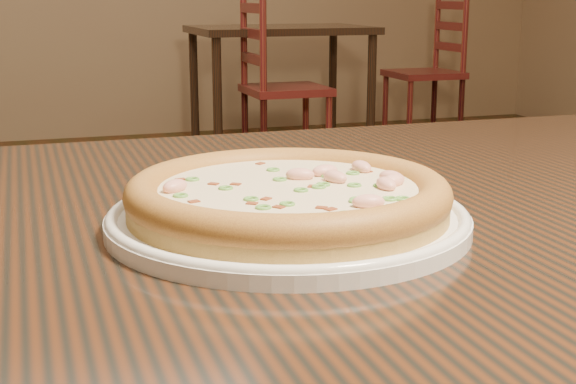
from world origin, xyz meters
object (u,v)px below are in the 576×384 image
object	(u,v)px
chair_d	(431,72)
plate	(288,218)
hero_table	(392,303)
bg_table_right	(280,43)
chair_c	(276,89)
pizza	(289,196)

from	to	relation	value
chair_d	plate	bearing A→B (deg)	-119.87
plate	chair_d	bearing A→B (deg)	60.13
hero_table	plate	bearing A→B (deg)	-157.38
plate	chair_d	size ratio (longest dim) A/B	0.31
hero_table	bg_table_right	xyz separation A→B (m)	(1.13, 3.84, 0.00)
plate	chair_c	xyz separation A→B (m)	(1.10, 3.50, -0.32)
chair_c	pizza	bearing A→B (deg)	-107.42
chair_d	chair_c	bearing A→B (deg)	-156.02
bg_table_right	chair_d	bearing A→B (deg)	7.99
plate	bg_table_right	size ratio (longest dim) A/B	0.29
hero_table	pizza	xyz separation A→B (m)	(-0.12, -0.05, 0.13)
hero_table	bg_table_right	world-z (taller)	same
pizza	plate	bearing A→B (deg)	168.55
pizza	hero_table	bearing A→B (deg)	22.73
pizza	chair_d	xyz separation A→B (m)	(2.32, 4.04, -0.34)
hero_table	chair_d	xyz separation A→B (m)	(2.20, 3.99, -0.21)
hero_table	plate	xyz separation A→B (m)	(-0.12, -0.05, 0.11)
bg_table_right	hero_table	bearing A→B (deg)	-106.37
pizza	bg_table_right	xyz separation A→B (m)	(1.25, 3.89, -0.12)
pizza	chair_c	distance (m)	3.68
pizza	chair_c	world-z (taller)	chair_c
hero_table	chair_c	size ratio (longest dim) A/B	1.26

